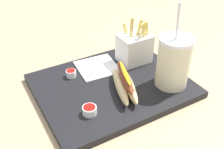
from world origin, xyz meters
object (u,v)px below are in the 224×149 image
hot_dog_1 (125,83)px  napkin_stack (97,67)px  fries_basket (134,48)px  ketchup_cup_1 (90,110)px  soda_cup (173,62)px  ketchup_cup_2 (71,73)px

hot_dog_1 → napkin_stack: 0.14m
fries_basket → ketchup_cup_1: fries_basket is taller
soda_cup → ketchup_cup_2: (0.24, -0.18, -0.06)m
soda_cup → ketchup_cup_1: (0.26, -0.00, -0.06)m
ketchup_cup_1 → ketchup_cup_2: (-0.02, -0.18, -0.00)m
fries_basket → ketchup_cup_2: bearing=-5.0°
ketchup_cup_2 → napkin_stack: ketchup_cup_2 is taller
fries_basket → hot_dog_1: bearing=47.1°
fries_basket → ketchup_cup_1: 0.29m
hot_dog_1 → ketchup_cup_1: 0.13m
fries_basket → hot_dog_1: 0.17m
ketchup_cup_1 → ketchup_cup_2: same height
fries_basket → hot_dog_1: size_ratio=0.87×
fries_basket → napkin_stack: (0.12, -0.02, -0.05)m
soda_cup → napkin_stack: bearing=-50.8°
soda_cup → ketchup_cup_1: size_ratio=6.71×
soda_cup → hot_dog_1: soda_cup is taller
ketchup_cup_1 → napkin_stack: 0.21m
hot_dog_1 → ketchup_cup_2: hot_dog_1 is taller
soda_cup → hot_dog_1: size_ratio=1.39×
ketchup_cup_2 → napkin_stack: (-0.09, -0.00, -0.01)m
hot_dog_1 → ketchup_cup_1: bearing=16.2°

